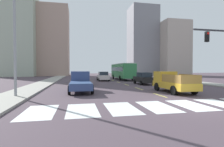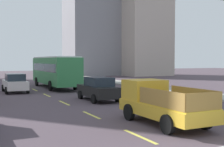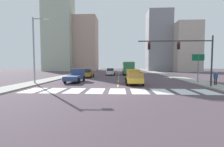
% 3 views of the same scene
% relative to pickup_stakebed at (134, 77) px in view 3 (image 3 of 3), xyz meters
% --- Properties ---
extents(ground_plane, '(160.00, 160.00, 0.00)m').
position_rel_pickup_stakebed_xyz_m(ground_plane, '(-2.14, -5.78, -0.94)').
color(ground_plane, '#4B3E47').
extents(sidewalk_right, '(2.88, 110.00, 0.15)m').
position_rel_pickup_stakebed_xyz_m(sidewalk_right, '(9.59, 12.22, -0.86)').
color(sidewalk_right, '#9B988E').
rests_on(sidewalk_right, ground).
extents(sidewalk_left, '(2.88, 110.00, 0.15)m').
position_rel_pickup_stakebed_xyz_m(sidewalk_left, '(-13.86, 12.22, -0.86)').
color(sidewalk_left, '#9B988E').
rests_on(sidewalk_left, ground).
extents(crosswalk_stripe_0, '(1.64, 3.24, 0.01)m').
position_rel_pickup_stakebed_xyz_m(crosswalk_stripe_0, '(-10.83, -5.78, -0.93)').
color(crosswalk_stripe_0, silver).
rests_on(crosswalk_stripe_0, ground).
extents(crosswalk_stripe_1, '(1.64, 3.24, 0.01)m').
position_rel_pickup_stakebed_xyz_m(crosswalk_stripe_1, '(-8.66, -5.78, -0.93)').
color(crosswalk_stripe_1, silver).
rests_on(crosswalk_stripe_1, ground).
extents(crosswalk_stripe_2, '(1.64, 3.24, 0.01)m').
position_rel_pickup_stakebed_xyz_m(crosswalk_stripe_2, '(-6.48, -5.78, -0.93)').
color(crosswalk_stripe_2, silver).
rests_on(crosswalk_stripe_2, ground).
extents(crosswalk_stripe_3, '(1.64, 3.24, 0.01)m').
position_rel_pickup_stakebed_xyz_m(crosswalk_stripe_3, '(-4.31, -5.78, -0.93)').
color(crosswalk_stripe_3, silver).
rests_on(crosswalk_stripe_3, ground).
extents(crosswalk_stripe_4, '(1.64, 3.24, 0.01)m').
position_rel_pickup_stakebed_xyz_m(crosswalk_stripe_4, '(-2.14, -5.78, -0.93)').
color(crosswalk_stripe_4, silver).
rests_on(crosswalk_stripe_4, ground).
extents(crosswalk_stripe_5, '(1.64, 3.24, 0.01)m').
position_rel_pickup_stakebed_xyz_m(crosswalk_stripe_5, '(0.04, -5.78, -0.93)').
color(crosswalk_stripe_5, silver).
rests_on(crosswalk_stripe_5, ground).
extents(crosswalk_stripe_6, '(1.64, 3.24, 0.01)m').
position_rel_pickup_stakebed_xyz_m(crosswalk_stripe_6, '(2.21, -5.78, -0.93)').
color(crosswalk_stripe_6, silver).
rests_on(crosswalk_stripe_6, ground).
extents(crosswalk_stripe_7, '(1.64, 3.24, 0.01)m').
position_rel_pickup_stakebed_xyz_m(crosswalk_stripe_7, '(4.39, -5.78, -0.93)').
color(crosswalk_stripe_7, silver).
rests_on(crosswalk_stripe_7, ground).
extents(crosswalk_stripe_8, '(1.64, 3.24, 0.01)m').
position_rel_pickup_stakebed_xyz_m(crosswalk_stripe_8, '(6.56, -5.78, -0.93)').
color(crosswalk_stripe_8, silver).
rests_on(crosswalk_stripe_8, ground).
extents(lane_dash_0, '(0.16, 2.40, 0.01)m').
position_rel_pickup_stakebed_xyz_m(lane_dash_0, '(-2.14, -1.78, -0.93)').
color(lane_dash_0, '#D5C94C').
rests_on(lane_dash_0, ground).
extents(lane_dash_1, '(0.16, 2.40, 0.01)m').
position_rel_pickup_stakebed_xyz_m(lane_dash_1, '(-2.14, 3.22, -0.93)').
color(lane_dash_1, '#D5C94C').
rests_on(lane_dash_1, ground).
extents(lane_dash_2, '(0.16, 2.40, 0.01)m').
position_rel_pickup_stakebed_xyz_m(lane_dash_2, '(-2.14, 8.22, -0.93)').
color(lane_dash_2, '#D5C94C').
rests_on(lane_dash_2, ground).
extents(lane_dash_3, '(0.16, 2.40, 0.01)m').
position_rel_pickup_stakebed_xyz_m(lane_dash_3, '(-2.14, 13.22, -0.93)').
color(lane_dash_3, '#D5C94C').
rests_on(lane_dash_3, ground).
extents(lane_dash_4, '(0.16, 2.40, 0.01)m').
position_rel_pickup_stakebed_xyz_m(lane_dash_4, '(-2.14, 18.22, -0.93)').
color(lane_dash_4, '#D5C94C').
rests_on(lane_dash_4, ground).
extents(lane_dash_5, '(0.16, 2.40, 0.01)m').
position_rel_pickup_stakebed_xyz_m(lane_dash_5, '(-2.14, 23.22, -0.93)').
color(lane_dash_5, '#D5C94C').
rests_on(lane_dash_5, ground).
extents(lane_dash_6, '(0.16, 2.40, 0.01)m').
position_rel_pickup_stakebed_xyz_m(lane_dash_6, '(-2.14, 28.22, -0.93)').
color(lane_dash_6, '#D5C94C').
rests_on(lane_dash_6, ground).
extents(lane_dash_7, '(0.16, 2.40, 0.01)m').
position_rel_pickup_stakebed_xyz_m(lane_dash_7, '(-2.14, 33.22, -0.93)').
color(lane_dash_7, '#D5C94C').
rests_on(lane_dash_7, ground).
extents(pickup_stakebed, '(2.18, 5.20, 1.96)m').
position_rel_pickup_stakebed_xyz_m(pickup_stakebed, '(0.00, 0.00, 0.00)').
color(pickup_stakebed, gold).
rests_on(pickup_stakebed, ground).
extents(pickup_dark, '(2.18, 5.20, 1.96)m').
position_rel_pickup_stakebed_xyz_m(pickup_dark, '(-8.62, 2.00, -0.02)').
color(pickup_dark, navy).
rests_on(pickup_dark, ground).
extents(city_bus, '(2.72, 10.80, 3.32)m').
position_rel_pickup_stakebed_xyz_m(city_bus, '(0.25, 19.49, 1.02)').
color(city_bus, '#327D46').
rests_on(city_bus, ground).
extents(sedan_far, '(2.02, 4.40, 1.72)m').
position_rel_pickup_stakebed_xyz_m(sedan_far, '(-4.21, 16.77, -0.08)').
color(sedan_far, silver).
rests_on(sedan_far, ground).
extents(sedan_near_left, '(2.02, 4.40, 1.72)m').
position_rel_pickup_stakebed_xyz_m(sedan_near_left, '(0.50, 8.33, -0.08)').
color(sedan_near_left, black).
rests_on(sedan_near_left, ground).
extents(sedan_near_right, '(2.02, 4.40, 1.72)m').
position_rel_pickup_stakebed_xyz_m(sedan_near_right, '(-8.40, 9.75, -0.08)').
color(sedan_near_right, '#A77219').
rests_on(sedan_near_right, ground).
extents(traffic_signal_gantry, '(8.59, 0.27, 6.00)m').
position_rel_pickup_stakebed_xyz_m(traffic_signal_gantry, '(6.02, -2.76, 3.25)').
color(traffic_signal_gantry, '#2D2D33').
rests_on(traffic_signal_gantry, ground).
extents(direction_sign_green, '(1.70, 0.12, 4.20)m').
position_rel_pickup_stakebed_xyz_m(direction_sign_green, '(9.13, 1.14, 2.10)').
color(direction_sign_green, slate).
rests_on(direction_sign_green, ground).
extents(streetlight_left, '(2.20, 0.28, 9.00)m').
position_rel_pickup_stakebed_xyz_m(streetlight_left, '(-13.44, -0.68, 4.03)').
color(streetlight_left, gray).
rests_on(streetlight_left, ground).
extents(pedestrian_walking, '(0.53, 0.34, 1.64)m').
position_rel_pickup_stakebed_xyz_m(pedestrian_walking, '(9.98, -1.55, 0.18)').
color(pedestrian_walking, '#2B232E').
rests_on(pedestrian_walking, sidewalk_right).
extents(tower_tall_centre, '(11.33, 8.29, 35.50)m').
position_rel_pickup_stakebed_xyz_m(tower_tall_centre, '(-26.83, 41.34, 16.81)').
color(tower_tall_centre, '#A9B39E').
rests_on(tower_tall_centre, ground).
extents(block_mid_left, '(9.36, 8.11, 23.96)m').
position_rel_pickup_stakebed_xyz_m(block_mid_left, '(13.84, 42.92, 11.04)').
color(block_mid_left, gray).
rests_on(block_mid_left, ground).
extents(block_mid_right, '(10.37, 9.28, 22.62)m').
position_rel_pickup_stakebed_xyz_m(block_mid_right, '(-16.92, 45.16, 10.37)').
color(block_mid_right, tan).
rests_on(block_mid_right, ground).
extents(block_low_left, '(8.74, 8.92, 17.98)m').
position_rel_pickup_stakebed_xyz_m(block_low_left, '(22.84, 38.26, 8.05)').
color(block_low_left, '#B8A89B').
rests_on(block_low_left, ground).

